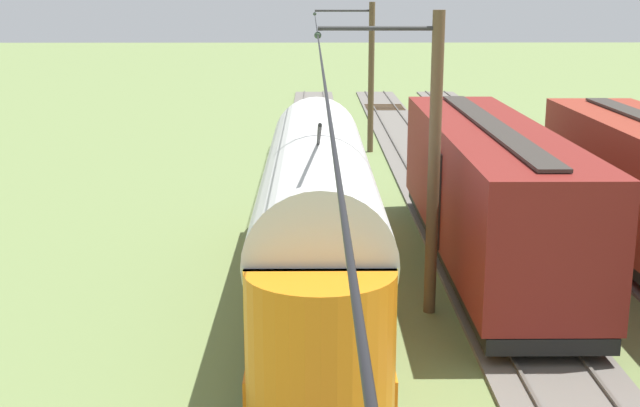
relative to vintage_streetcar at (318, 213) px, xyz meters
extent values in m
plane|color=olive|center=(-4.68, -5.19, -2.25)|extent=(220.00, 220.00, 0.00)
cube|color=#666059|center=(-9.36, -5.19, -2.20)|extent=(2.80, 80.00, 0.10)
cube|color=#59544C|center=(-8.65, -5.19, -2.11)|extent=(0.07, 80.00, 0.08)
cube|color=#47331E|center=(-9.36, -37.19, -2.15)|extent=(2.50, 0.24, 0.08)
cube|color=#47331E|center=(-9.36, -36.54, -2.15)|extent=(2.50, 0.24, 0.08)
cube|color=#47331E|center=(-9.36, -35.89, -2.15)|extent=(2.50, 0.24, 0.08)
cube|color=#47331E|center=(-9.36, -35.24, -2.15)|extent=(2.50, 0.24, 0.08)
cube|color=#47331E|center=(-9.36, -34.59, -2.15)|extent=(2.50, 0.24, 0.08)
cube|color=#666059|center=(-4.68, -5.19, -2.20)|extent=(2.80, 80.00, 0.10)
cube|color=#59544C|center=(-3.96, -5.19, -2.11)|extent=(0.07, 80.00, 0.08)
cube|color=#59544C|center=(-5.40, -5.19, -2.11)|extent=(0.07, 80.00, 0.08)
cube|color=#47331E|center=(-4.68, -37.19, -2.15)|extent=(2.50, 0.24, 0.08)
cube|color=#47331E|center=(-4.68, -36.54, -2.15)|extent=(2.50, 0.24, 0.08)
cube|color=#47331E|center=(-4.68, -35.89, -2.15)|extent=(2.50, 0.24, 0.08)
cube|color=#47331E|center=(-4.68, -35.24, -2.15)|extent=(2.50, 0.24, 0.08)
cube|color=#47331E|center=(-4.68, -34.59, -2.15)|extent=(2.50, 0.24, 0.08)
cube|color=#666059|center=(0.00, -5.19, -2.20)|extent=(2.80, 80.00, 0.10)
cube|color=#59544C|center=(0.72, -5.19, -2.11)|extent=(0.07, 80.00, 0.08)
cube|color=#59544C|center=(-0.72, -5.19, -2.11)|extent=(0.07, 80.00, 0.08)
cube|color=#47331E|center=(0.00, -37.19, -2.15)|extent=(2.50, 0.24, 0.08)
cube|color=#47331E|center=(0.00, -36.54, -2.15)|extent=(2.50, 0.24, 0.08)
cube|color=#47331E|center=(0.00, -35.89, -2.15)|extent=(2.50, 0.24, 0.08)
cube|color=#47331E|center=(0.00, -35.24, -2.15)|extent=(2.50, 0.24, 0.08)
cube|color=#47331E|center=(0.00, -34.59, -2.15)|extent=(2.50, 0.24, 0.08)
cube|color=orange|center=(0.00, 0.01, -1.55)|extent=(2.65, 13.06, 0.55)
cube|color=orange|center=(0.00, 0.01, -0.80)|extent=(2.55, 13.06, 0.95)
cube|color=yellow|center=(0.00, 0.01, 0.20)|extent=(2.55, 13.06, 1.05)
cylinder|color=silver|center=(0.00, 0.01, 0.73)|extent=(2.65, 12.80, 2.65)
cylinder|color=orange|center=(0.00, -6.47, -0.55)|extent=(2.55, 2.55, 2.55)
cylinder|color=orange|center=(0.00, 6.49, -0.55)|extent=(2.55, 2.55, 2.55)
cube|color=black|center=(0.00, -7.61, 0.47)|extent=(1.63, 0.08, 0.36)
cube|color=black|center=(0.00, -7.65, 0.15)|extent=(1.73, 0.06, 0.80)
cube|color=black|center=(-1.29, 0.01, 0.20)|extent=(0.04, 10.97, 0.80)
cube|color=black|center=(1.30, 0.01, 0.20)|extent=(0.04, 10.97, 0.80)
cylinder|color=silver|center=(0.00, -7.74, -0.80)|extent=(0.24, 0.06, 0.24)
cube|color=gray|center=(0.00, -7.67, -1.72)|extent=(1.94, 0.12, 0.20)
cylinder|color=black|center=(0.00, 3.92, 2.55)|extent=(0.07, 3.93, 1.06)
cylinder|color=black|center=(-0.72, -4.17, -1.69)|extent=(0.10, 0.76, 0.76)
cylinder|color=black|center=(0.72, -4.17, -1.69)|extent=(0.10, 0.76, 0.76)
cylinder|color=black|center=(-0.72, 4.19, -1.69)|extent=(0.10, 0.76, 0.76)
cylinder|color=black|center=(0.72, 4.19, -1.69)|extent=(0.10, 0.76, 0.76)
cube|color=maroon|center=(-4.68, -2.73, 0.08)|extent=(2.90, 13.67, 3.20)
cube|color=#332D28|center=(-4.68, -2.73, 1.74)|extent=(0.70, 12.31, 0.08)
cube|color=black|center=(-4.68, -2.73, -1.72)|extent=(2.70, 13.67, 0.36)
cube|color=black|center=(-3.20, -2.73, -0.18)|extent=(0.06, 2.20, 2.56)
cylinder|color=black|center=(-3.96, 2.05, -1.65)|extent=(0.10, 0.84, 0.84)
cylinder|color=black|center=(-5.40, 2.05, -1.65)|extent=(0.10, 0.84, 0.84)
cylinder|color=black|center=(-3.96, -7.52, -1.65)|extent=(0.10, 0.84, 0.84)
cylinder|color=black|center=(-5.40, -7.52, -1.65)|extent=(0.10, 0.84, 0.84)
cylinder|color=black|center=(-10.08, -6.80, -1.65)|extent=(0.10, 0.84, 0.84)
cylinder|color=black|center=(-8.65, -6.80, -1.65)|extent=(0.10, 0.84, 0.84)
cylinder|color=brown|center=(-2.67, -20.25, 1.28)|extent=(0.28, 0.28, 7.06)
cylinder|color=#2D2D2D|center=(-1.33, -20.25, 4.41)|extent=(2.67, 0.10, 0.10)
sphere|color=#334733|center=(0.00, -20.25, 4.26)|extent=(0.16, 0.16, 0.16)
cylinder|color=brown|center=(-2.67, 0.75, 1.28)|extent=(0.28, 0.28, 7.06)
cylinder|color=#2D2D2D|center=(-1.33, 0.75, 4.41)|extent=(2.67, 0.10, 0.10)
sphere|color=#334733|center=(0.00, 0.75, 4.26)|extent=(0.16, 0.16, 0.16)
cylinder|color=black|center=(0.00, 0.75, 4.26)|extent=(0.03, 46.01, 0.03)
cylinder|color=black|center=(-1.33, -20.25, 4.41)|extent=(2.67, 0.02, 0.02)
camera|label=1|loc=(0.13, 19.55, 5.13)|focal=47.00mm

